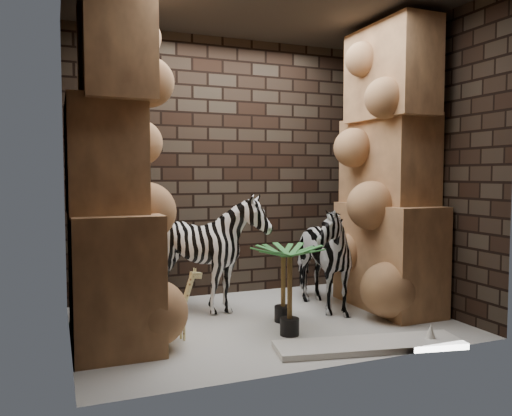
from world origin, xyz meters
name	(u,v)px	position (x,y,z in m)	size (l,w,h in m)	color
floor	(264,321)	(0.00, 0.00, 0.00)	(3.50, 3.50, 0.00)	beige
ceiling	(264,3)	(0.00, 0.00, 3.00)	(3.50, 3.50, 0.00)	#322C27
wall_back	(223,167)	(0.00, 1.25, 1.50)	(3.50, 3.50, 0.00)	black
wall_front	(331,162)	(0.00, -1.25, 1.50)	(3.50, 3.50, 0.00)	black
wall_left	(66,164)	(-1.75, 0.00, 1.50)	(3.00, 3.00, 0.00)	black
wall_right	(415,167)	(1.75, 0.00, 1.50)	(3.00, 3.00, 0.00)	black
rock_pillar_left	(111,164)	(-1.40, 0.00, 1.50)	(0.68, 1.30, 3.00)	tan
rock_pillar_right	(389,166)	(1.42, 0.00, 1.50)	(0.58, 1.25, 3.00)	tan
zebra_right	(316,248)	(0.68, 0.23, 0.64)	(0.59, 1.09, 1.29)	white
zebra_left	(209,259)	(-0.39, 0.51, 0.56)	(0.99, 1.23, 1.11)	white
giraffe_toy	(174,305)	(-0.93, -0.26, 0.31)	(0.32, 0.11, 0.62)	#FFF3A4
palm_front	(283,283)	(0.17, -0.07, 0.37)	(0.36, 0.36, 0.74)	#2E6D23
palm_back	(290,290)	(0.05, -0.46, 0.40)	(0.36, 0.36, 0.81)	#2E6D23
surfboard	(369,345)	(0.51, -1.01, 0.03)	(1.55, 0.38, 0.05)	white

